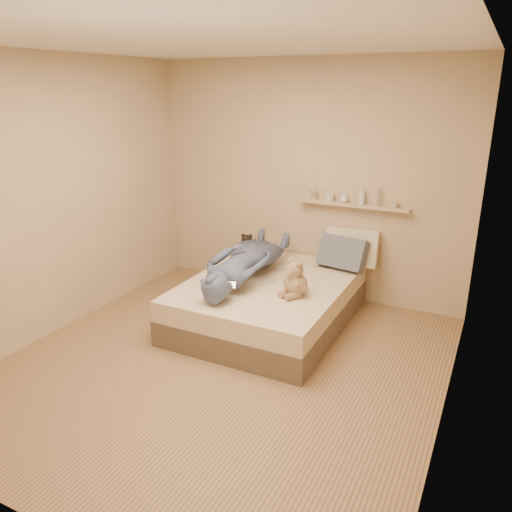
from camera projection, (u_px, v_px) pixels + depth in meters
The scene contains 10 objects.
room at pixel (219, 220), 3.92m from camera, with size 3.80×3.80×3.80m.
bed at pixel (268, 302), 5.06m from camera, with size 1.50×1.90×0.45m.
game_console at pixel (227, 285), 4.50m from camera, with size 0.17×0.12×0.06m.
teddy_bear at pixel (295, 281), 4.59m from camera, with size 0.29×0.29×0.36m.
dark_plush at pixel (247, 248), 5.62m from camera, with size 0.19×0.19×0.29m.
pillow_cream at pixel (352, 248), 5.37m from camera, with size 0.55×0.16×0.40m, color beige.
pillow_grey at pixel (342, 253), 5.28m from camera, with size 0.50×0.14×0.34m, color slate.
person at pixel (245, 260), 5.00m from camera, with size 0.58×1.60×0.38m, color #4B5276.
wall_shelf at pixel (352, 205), 5.31m from camera, with size 1.20×0.12×0.03m, color tan.
shelf_bottles at pixel (344, 197), 5.32m from camera, with size 0.97×0.11×0.19m.
Camera 1 is at (1.98, -3.27, 2.29)m, focal length 35.00 mm.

